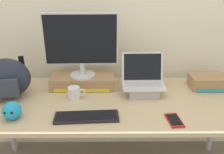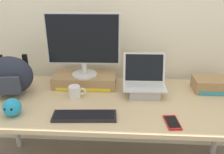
# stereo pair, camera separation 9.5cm
# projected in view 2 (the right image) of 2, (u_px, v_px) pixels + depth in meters

# --- Properties ---
(back_wall) EXTENTS (7.00, 0.10, 2.60)m
(back_wall) POSITION_uv_depth(u_px,v_px,m) (115.00, 9.00, 1.95)
(back_wall) COLOR silver
(back_wall) RESTS_ON ground
(desk) EXTENTS (1.99, 0.79, 0.73)m
(desk) POSITION_uv_depth(u_px,v_px,m) (112.00, 107.00, 1.75)
(desk) COLOR tan
(desk) RESTS_ON ground
(toner_box_yellow) EXTENTS (0.50, 0.22, 0.09)m
(toner_box_yellow) POSITION_uv_depth(u_px,v_px,m) (85.00, 80.00, 1.92)
(toner_box_yellow) COLOR #9E7A51
(toner_box_yellow) RESTS_ON desk
(desktop_monitor) EXTENTS (0.56, 0.20, 0.49)m
(desktop_monitor) POSITION_uv_depth(u_px,v_px,m) (83.00, 43.00, 1.80)
(desktop_monitor) COLOR silver
(desktop_monitor) RESTS_ON toner_box_yellow
(open_laptop) EXTENTS (0.32, 0.23, 0.29)m
(open_laptop) POSITION_uv_depth(u_px,v_px,m) (144.00, 86.00, 1.79)
(open_laptop) COLOR #ADADB2
(open_laptop) RESTS_ON desk
(external_keyboard) EXTENTS (0.41, 0.15, 0.02)m
(external_keyboard) POSITION_uv_depth(u_px,v_px,m) (84.00, 116.00, 1.51)
(external_keyboard) COLOR black
(external_keyboard) RESTS_ON desk
(messenger_backpack) EXTENTS (0.36, 0.28, 0.29)m
(messenger_backpack) POSITION_uv_depth(u_px,v_px,m) (10.00, 76.00, 1.76)
(messenger_backpack) COLOR #232838
(messenger_backpack) RESTS_ON desk
(coffee_mug) EXTENTS (0.13, 0.09, 0.09)m
(coffee_mug) POSITION_uv_depth(u_px,v_px,m) (75.00, 92.00, 1.75)
(coffee_mug) COLOR silver
(coffee_mug) RESTS_ON desk
(cell_phone) EXTENTS (0.10, 0.16, 0.01)m
(cell_phone) POSITION_uv_depth(u_px,v_px,m) (172.00, 122.00, 1.45)
(cell_phone) COLOR red
(cell_phone) RESTS_ON desk
(plush_toy) EXTENTS (0.12, 0.12, 0.12)m
(plush_toy) POSITION_uv_depth(u_px,v_px,m) (12.00, 107.00, 1.51)
(plush_toy) COLOR #2393CC
(plush_toy) RESTS_ON desk
(toner_box_cyan) EXTENTS (0.32, 0.18, 0.10)m
(toner_box_cyan) POSITION_uv_depth(u_px,v_px,m) (214.00, 85.00, 1.84)
(toner_box_cyan) COLOR #9E7A51
(toner_box_cyan) RESTS_ON desk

